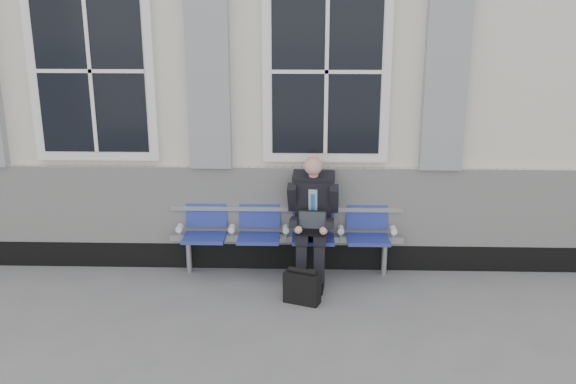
{
  "coord_description": "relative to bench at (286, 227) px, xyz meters",
  "views": [
    {
      "loc": [
        0.15,
        -5.38,
        2.98
      ],
      "look_at": [
        -0.04,
        0.9,
        1.08
      ],
      "focal_mm": 40.0,
      "sensor_mm": 36.0,
      "label": 1
    }
  ],
  "objects": [
    {
      "name": "station_building",
      "position": [
        0.05,
        2.15,
        1.67
      ],
      "size": [
        14.4,
        4.4,
        4.49
      ],
      "color": "beige",
      "rests_on": "ground"
    },
    {
      "name": "ground",
      "position": [
        0.07,
        -1.32,
        -0.55
      ],
      "size": [
        70.0,
        70.0,
        0.0
      ],
      "primitive_type": "plane",
      "color": "slate",
      "rests_on": "ground"
    },
    {
      "name": "briefcase",
      "position": [
        0.19,
        -0.75,
        -0.38
      ],
      "size": [
        0.4,
        0.27,
        0.37
      ],
      "color": "black",
      "rests_on": "ground"
    },
    {
      "name": "bench",
      "position": [
        0.0,
        0.0,
        0.0
      ],
      "size": [
        2.6,
        0.47,
        0.91
      ],
      "color": "#9EA0A3",
      "rests_on": "ground"
    },
    {
      "name": "businessman",
      "position": [
        0.29,
        -0.13,
        0.2
      ],
      "size": [
        0.56,
        0.76,
        1.39
      ],
      "color": "black",
      "rests_on": "ground"
    }
  ]
}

